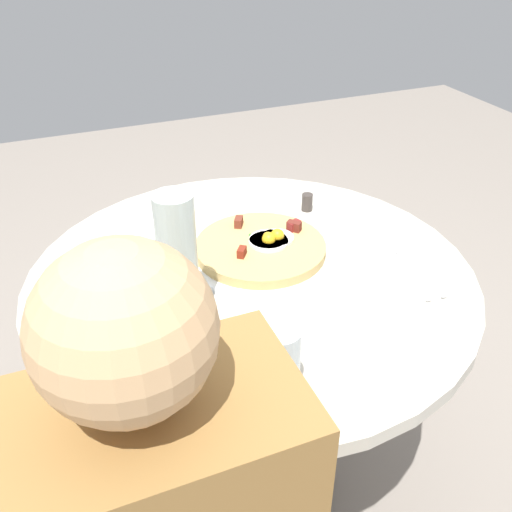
% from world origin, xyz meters
% --- Properties ---
extents(ground_plane, '(6.00, 6.00, 0.00)m').
position_xyz_m(ground_plane, '(0.00, 0.00, 0.00)').
color(ground_plane, gray).
extents(dining_table, '(0.96, 0.96, 0.71)m').
position_xyz_m(dining_table, '(0.00, 0.00, 0.54)').
color(dining_table, beige).
rests_on(dining_table, ground_plane).
extents(pizza_plate, '(0.34, 0.34, 0.01)m').
position_xyz_m(pizza_plate, '(0.04, 0.05, 0.72)').
color(pizza_plate, white).
rests_on(pizza_plate, dining_table).
extents(breakfast_pizza, '(0.29, 0.29, 0.05)m').
position_xyz_m(breakfast_pizza, '(0.04, 0.05, 0.74)').
color(breakfast_pizza, tan).
rests_on(breakfast_pizza, pizza_plate).
extents(bread_plate, '(0.19, 0.19, 0.01)m').
position_xyz_m(bread_plate, '(-0.16, 0.29, 0.72)').
color(bread_plate, white).
rests_on(bread_plate, dining_table).
extents(napkin, '(0.15, 0.18, 0.00)m').
position_xyz_m(napkin, '(0.31, -0.15, 0.71)').
color(napkin, white).
rests_on(napkin, dining_table).
extents(fork, '(0.02, 0.18, 0.00)m').
position_xyz_m(fork, '(0.33, -0.15, 0.72)').
color(fork, silver).
rests_on(fork, napkin).
extents(knife, '(0.02, 0.18, 0.00)m').
position_xyz_m(knife, '(0.29, -0.15, 0.72)').
color(knife, silver).
rests_on(knife, napkin).
extents(water_glass, '(0.07, 0.07, 0.14)m').
position_xyz_m(water_glass, '(-0.10, -0.35, 0.78)').
color(water_glass, silver).
rests_on(water_glass, dining_table).
extents(water_bottle, '(0.07, 0.07, 0.27)m').
position_xyz_m(water_bottle, '(-0.19, -0.11, 0.85)').
color(water_bottle, silver).
rests_on(water_bottle, dining_table).
extents(salt_shaker, '(0.03, 0.03, 0.05)m').
position_xyz_m(salt_shaker, '(-0.20, -0.28, 0.74)').
color(salt_shaker, white).
rests_on(salt_shaker, dining_table).
extents(pepper_shaker, '(0.03, 0.03, 0.05)m').
position_xyz_m(pepper_shaker, '(0.24, 0.21, 0.73)').
color(pepper_shaker, '#3F3833').
rests_on(pepper_shaker, dining_table).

